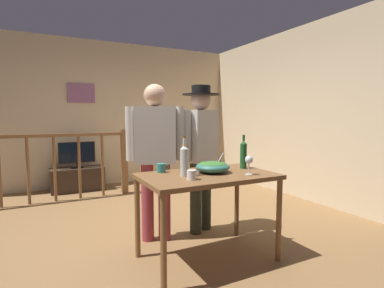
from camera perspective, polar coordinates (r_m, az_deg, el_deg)
The scene contains 17 objects.
ground_plane at distance 3.64m, azimuth -7.08°, elevation -16.24°, with size 7.32×7.32×0.00m, color olive.
back_wall at distance 6.11m, azimuth -16.42°, elevation 5.53°, with size 5.33×0.10×2.76m, color beige.
side_wall_right at distance 5.55m, azimuth 16.28°, elevation 5.58°, with size 0.10×4.22×2.76m, color beige.
framed_picture at distance 6.01m, azimuth -20.35°, elevation 9.06°, with size 0.48×0.03×0.35m, color #975E86.
stair_railing at distance 5.14m, azimuth -22.38°, elevation -2.65°, with size 2.65×0.10×1.12m.
tv_console at distance 5.80m, azimuth -20.94°, elevation -6.27°, with size 0.90×0.40×0.41m, color #38281E.
flat_screen_tv at distance 5.69m, azimuth -21.07°, elevation -1.58°, with size 0.61×0.12×0.47m.
serving_table at distance 2.79m, azimuth 2.97°, elevation -7.57°, with size 1.22×0.74×0.81m.
salad_bowl at distance 2.83m, azimuth 3.96°, elevation -4.28°, with size 0.32×0.32×0.18m.
wine_glass at distance 2.76m, azimuth 10.79°, elevation -3.18°, with size 0.07×0.07×0.18m.
wine_bottle_clear at distance 2.65m, azimuth -1.47°, elevation -3.08°, with size 0.07×0.07×0.34m.
wine_bottle_green at distance 3.08m, azimuth 9.77°, elevation -1.92°, with size 0.07×0.07×0.34m.
wine_bottle_amber at distance 2.90m, azimuth -1.43°, elevation -2.34°, with size 0.06×0.06×0.34m.
mug_teal at distance 2.86m, azimuth -5.86°, elevation -4.55°, with size 0.12×0.08×0.08m.
mug_white at distance 2.52m, azimuth -0.02°, elevation -5.89°, with size 0.12×0.08×0.08m.
person_standing_left at distance 3.18m, azimuth -6.98°, elevation -0.86°, with size 0.58×0.36×1.67m.
person_standing_right at distance 3.41m, azimuth 1.69°, elevation -0.29°, with size 0.53×0.42×1.68m.
Camera 1 is at (-1.16, -3.19, 1.34)m, focal length 28.00 mm.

